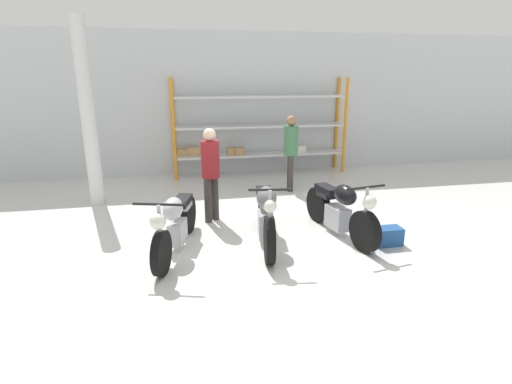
# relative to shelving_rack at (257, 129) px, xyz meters

# --- Properties ---
(ground_plane) EXTENTS (30.00, 30.00, 0.00)m
(ground_plane) POSITION_rel_shelving_rack_xyz_m (-0.83, -4.41, -1.19)
(ground_plane) COLOR silver
(back_wall) EXTENTS (30.00, 0.08, 3.60)m
(back_wall) POSITION_rel_shelving_rack_xyz_m (-0.83, 0.37, 0.61)
(back_wall) COLOR silver
(back_wall) RESTS_ON ground_plane
(shelving_rack) EXTENTS (4.51, 0.63, 2.48)m
(shelving_rack) POSITION_rel_shelving_rack_xyz_m (0.00, 0.00, 0.00)
(shelving_rack) COLOR orange
(shelving_rack) RESTS_ON ground_plane
(support_pillar) EXTENTS (0.28, 0.28, 3.60)m
(support_pillar) POSITION_rel_shelving_rack_xyz_m (-3.72, -1.86, 0.61)
(support_pillar) COLOR silver
(support_pillar) RESTS_ON ground_plane
(motorcycle_silver) EXTENTS (0.87, 2.07, 0.98)m
(motorcycle_silver) POSITION_rel_shelving_rack_xyz_m (-2.15, -4.52, -0.74)
(motorcycle_silver) COLOR black
(motorcycle_silver) RESTS_ON ground_plane
(motorcycle_grey) EXTENTS (0.59, 2.02, 1.07)m
(motorcycle_grey) POSITION_rel_shelving_rack_xyz_m (-0.78, -4.49, -0.72)
(motorcycle_grey) COLOR black
(motorcycle_grey) RESTS_ON ground_plane
(motorcycle_black) EXTENTS (0.68, 1.99, 1.00)m
(motorcycle_black) POSITION_rel_shelving_rack_xyz_m (0.49, -4.41, -0.75)
(motorcycle_black) COLOR black
(motorcycle_black) RESTS_ON ground_plane
(person_browsing) EXTENTS (0.38, 0.38, 1.69)m
(person_browsing) POSITION_rel_shelving_rack_xyz_m (0.42, -1.69, -0.20)
(person_browsing) COLOR #38332D
(person_browsing) RESTS_ON ground_plane
(person_near_rack) EXTENTS (0.45, 0.45, 1.68)m
(person_near_rack) POSITION_rel_shelving_rack_xyz_m (-1.51, -3.32, -0.21)
(person_near_rack) COLOR #38332D
(person_near_rack) RESTS_ON ground_plane
(toolbox) EXTENTS (0.44, 0.26, 0.28)m
(toolbox) POSITION_rel_shelving_rack_xyz_m (1.06, -4.93, -1.05)
(toolbox) COLOR #1E4C8C
(toolbox) RESTS_ON ground_plane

